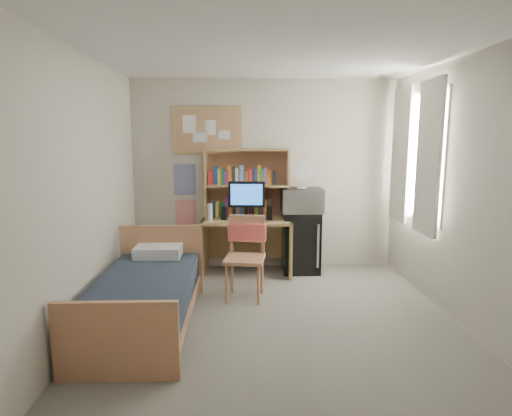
{
  "coord_description": "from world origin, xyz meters",
  "views": [
    {
      "loc": [
        -0.38,
        -3.82,
        1.83
      ],
      "look_at": [
        -0.16,
        1.2,
        0.99
      ],
      "focal_mm": 30.0,
      "sensor_mm": 36.0,
      "label": 1
    }
  ],
  "objects_px": {
    "desk": "(247,246)",
    "speaker_left": "(224,213)",
    "bulletin_board": "(207,130)",
    "desk_fan": "(302,176)",
    "bed": "(145,303)",
    "speaker_right": "(269,213)",
    "desk_chair": "(245,258)",
    "monitor": "(247,201)",
    "microwave": "(302,200)",
    "mini_fridge": "(301,241)"
  },
  "relations": [
    {
      "from": "bulletin_board",
      "to": "speaker_left",
      "type": "distance_m",
      "value": 1.16
    },
    {
      "from": "speaker_left",
      "to": "microwave",
      "type": "height_order",
      "value": "microwave"
    },
    {
      "from": "monitor",
      "to": "desk_fan",
      "type": "relative_size",
      "value": 1.59
    },
    {
      "from": "speaker_left",
      "to": "speaker_right",
      "type": "xyz_separation_m",
      "value": [
        0.6,
        -0.04,
        0.01
      ]
    },
    {
      "from": "mini_fridge",
      "to": "monitor",
      "type": "relative_size",
      "value": 1.65
    },
    {
      "from": "mini_fridge",
      "to": "desk_fan",
      "type": "relative_size",
      "value": 2.62
    },
    {
      "from": "bed",
      "to": "speaker_right",
      "type": "bearing_deg",
      "value": 50.63
    },
    {
      "from": "desk_chair",
      "to": "speaker_left",
      "type": "bearing_deg",
      "value": 115.45
    },
    {
      "from": "mini_fridge",
      "to": "bed",
      "type": "height_order",
      "value": "mini_fridge"
    },
    {
      "from": "desk_chair",
      "to": "bed",
      "type": "distance_m",
      "value": 1.23
    },
    {
      "from": "speaker_right",
      "to": "bulletin_board",
      "type": "bearing_deg",
      "value": 158.73
    },
    {
      "from": "desk_chair",
      "to": "desk_fan",
      "type": "xyz_separation_m",
      "value": [
        0.78,
        0.96,
        0.84
      ]
    },
    {
      "from": "monitor",
      "to": "speaker_right",
      "type": "xyz_separation_m",
      "value": [
        0.3,
        -0.02,
        -0.16
      ]
    },
    {
      "from": "desk",
      "to": "speaker_left",
      "type": "bearing_deg",
      "value": -168.69
    },
    {
      "from": "bulletin_board",
      "to": "desk_chair",
      "type": "bearing_deg",
      "value": -68.67
    },
    {
      "from": "mini_fridge",
      "to": "desk",
      "type": "bearing_deg",
      "value": -174.86
    },
    {
      "from": "mini_fridge",
      "to": "desk_fan",
      "type": "xyz_separation_m",
      "value": [
        -0.0,
        -0.02,
        0.89
      ]
    },
    {
      "from": "bulletin_board",
      "to": "desk",
      "type": "bearing_deg",
      "value": -29.8
    },
    {
      "from": "bed",
      "to": "speaker_left",
      "type": "distance_m",
      "value": 1.85
    },
    {
      "from": "desk",
      "to": "microwave",
      "type": "relative_size",
      "value": 2.19
    },
    {
      "from": "bed",
      "to": "speaker_right",
      "type": "height_order",
      "value": "speaker_right"
    },
    {
      "from": "bulletin_board",
      "to": "bed",
      "type": "bearing_deg",
      "value": -104.4
    },
    {
      "from": "speaker_left",
      "to": "speaker_right",
      "type": "distance_m",
      "value": 0.6
    },
    {
      "from": "desk_chair",
      "to": "monitor",
      "type": "relative_size",
      "value": 1.87
    },
    {
      "from": "bed",
      "to": "desk_fan",
      "type": "bearing_deg",
      "value": 44.39
    },
    {
      "from": "mini_fridge",
      "to": "speaker_left",
      "type": "relative_size",
      "value": 4.85
    },
    {
      "from": "desk_chair",
      "to": "bulletin_board",
      "type": "bearing_deg",
      "value": 120.69
    },
    {
      "from": "bed",
      "to": "speaker_left",
      "type": "xyz_separation_m",
      "value": [
        0.72,
        1.6,
        0.58
      ]
    },
    {
      "from": "desk_chair",
      "to": "speaker_right",
      "type": "bearing_deg",
      "value": 77.43
    },
    {
      "from": "desk_chair",
      "to": "microwave",
      "type": "xyz_separation_m",
      "value": [
        0.78,
        0.96,
        0.52
      ]
    },
    {
      "from": "bulletin_board",
      "to": "speaker_left",
      "type": "relative_size",
      "value": 5.47
    },
    {
      "from": "speaker_right",
      "to": "mini_fridge",
      "type": "bearing_deg",
      "value": 20.16
    },
    {
      "from": "desk",
      "to": "speaker_left",
      "type": "distance_m",
      "value": 0.55
    },
    {
      "from": "desk",
      "to": "bed",
      "type": "xyz_separation_m",
      "value": [
        -1.03,
        -1.65,
        -0.12
      ]
    },
    {
      "from": "monitor",
      "to": "speaker_right",
      "type": "distance_m",
      "value": 0.34
    },
    {
      "from": "speaker_left",
      "to": "speaker_right",
      "type": "height_order",
      "value": "speaker_right"
    },
    {
      "from": "bulletin_board",
      "to": "desk_fan",
      "type": "bearing_deg",
      "value": -12.02
    },
    {
      "from": "desk_chair",
      "to": "speaker_left",
      "type": "relative_size",
      "value": 5.51
    },
    {
      "from": "monitor",
      "to": "speaker_right",
      "type": "bearing_deg",
      "value": -0.0
    },
    {
      "from": "desk",
      "to": "speaker_right",
      "type": "xyz_separation_m",
      "value": [
        0.3,
        -0.08,
        0.47
      ]
    },
    {
      "from": "desk_chair",
      "to": "speaker_right",
      "type": "xyz_separation_m",
      "value": [
        0.34,
        0.85,
        0.37
      ]
    },
    {
      "from": "bulletin_board",
      "to": "monitor",
      "type": "distance_m",
      "value": 1.12
    },
    {
      "from": "bed",
      "to": "speaker_right",
      "type": "xyz_separation_m",
      "value": [
        1.32,
        1.57,
        0.59
      ]
    },
    {
      "from": "monitor",
      "to": "microwave",
      "type": "bearing_deg",
      "value": 10.71
    },
    {
      "from": "speaker_right",
      "to": "microwave",
      "type": "bearing_deg",
      "value": 17.75
    },
    {
      "from": "speaker_right",
      "to": "monitor",
      "type": "bearing_deg",
      "value": 180.0
    },
    {
      "from": "bed",
      "to": "microwave",
      "type": "distance_m",
      "value": 2.55
    },
    {
      "from": "speaker_left",
      "to": "monitor",
      "type": "bearing_deg",
      "value": -0.0
    },
    {
      "from": "desk_chair",
      "to": "monitor",
      "type": "height_order",
      "value": "monitor"
    },
    {
      "from": "mini_fridge",
      "to": "microwave",
      "type": "xyz_separation_m",
      "value": [
        -0.0,
        -0.02,
        0.58
      ]
    }
  ]
}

